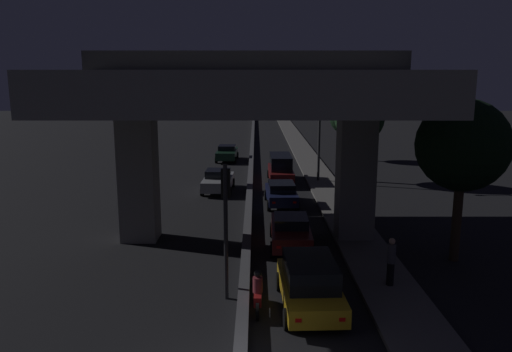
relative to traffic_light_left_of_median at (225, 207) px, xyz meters
The scene contains 16 objects.
median_divider 30.07m from the traffic_light_left_of_median, 88.87° to the left, with size 0.38×126.00×0.41m, color #4C4C51.
sidewalk_right 23.82m from the traffic_light_left_of_median, 76.00° to the left, with size 2.18×126.00×0.15m, color #5B5956.
elevated_overpass 7.17m from the traffic_light_left_of_median, 84.67° to the left, with size 14.21×13.76×8.52m.
traffic_light_left_of_median is the anchor object (origin of this frame).
street_lamp 19.67m from the traffic_light_left_of_median, 75.05° to the left, with size 2.65×0.32×7.97m.
car_taxi_yellow_lead 3.68m from the traffic_light_left_of_median, 16.02° to the right, with size 2.07×4.29×1.65m.
car_dark_red_second 6.24m from the traffic_light_left_of_median, 63.93° to the left, with size 1.88×4.25×1.43m.
car_dark_blue_third 12.92m from the traffic_light_left_of_median, 78.75° to the left, with size 1.93×3.99×1.40m.
car_dark_red_fourth 19.37m from the traffic_light_left_of_median, 81.76° to the left, with size 1.84×4.79×1.95m.
car_silver_lead_oncoming 16.36m from the traffic_light_left_of_median, 95.28° to the left, with size 2.06×4.12×1.43m.
car_dark_green_second_oncoming 28.43m from the traffic_light_left_of_median, 93.23° to the left, with size 1.96×4.17×1.38m.
motorcycle_red_filtering_near 2.97m from the traffic_light_left_of_median, 44.67° to the right, with size 0.33×1.78×1.40m.
pedestrian_on_sidewalk 6.18m from the traffic_light_left_of_median, ahead, with size 0.31×0.31×1.74m.
roadside_tree_kerbside_near 9.92m from the traffic_light_left_of_median, 21.07° to the left, with size 3.66×3.66×6.60m.
roadside_tree_kerbside_mid 21.18m from the traffic_light_left_of_median, 66.83° to the left, with size 3.53×3.53×6.30m.
roadside_tree_kerbside_far 30.34m from the traffic_light_left_of_median, 72.64° to the left, with size 2.91×2.91×5.29m.
Camera 1 is at (0.41, -10.84, 7.41)m, focal length 35.00 mm.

